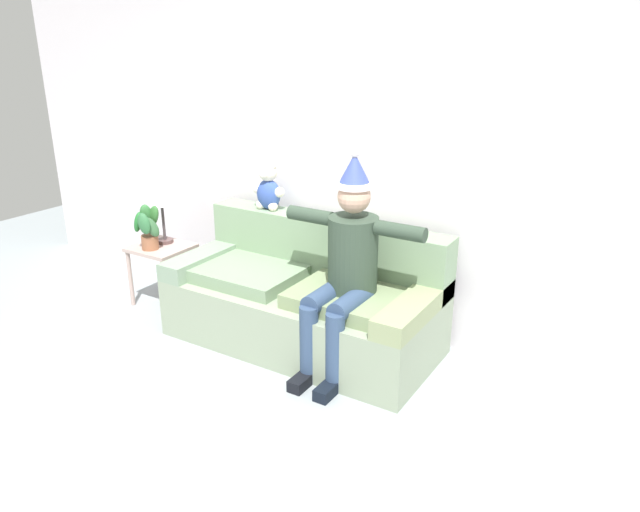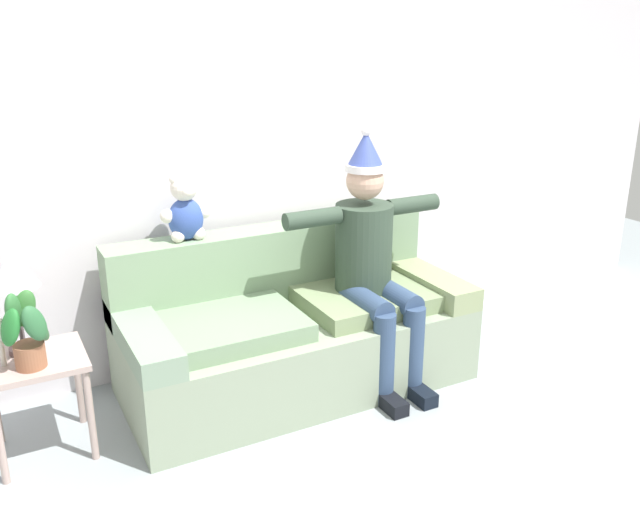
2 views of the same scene
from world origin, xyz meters
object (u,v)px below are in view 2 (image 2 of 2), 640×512
Objects in this scene: person_seated at (372,257)px; side_table at (37,375)px; table_lamp at (13,275)px; candle_tall at (0,336)px; teddy_bear at (185,211)px; potted_plant at (26,330)px; couch at (293,328)px.

side_table is (-1.86, 0.10, -0.34)m from person_seated.
table_lamp is 2.20× the size of candle_tall.
table_lamp is at bearing -164.48° from teddy_bear.
person_seated is 1.91m from table_lamp.
person_seated is at bearing -2.40° from candle_tall.
table_lamp is at bearing 174.26° from person_seated.
teddy_bear is 1.08m from potted_plant.
table_lamp is at bearing 94.07° from potted_plant.
teddy_bear reaches higher than candle_tall.
potted_plant is (-1.44, -0.17, 0.37)m from couch.
table_lamp is at bearing 47.63° from candle_tall.
person_seated is at bearing -21.47° from couch.
potted_plant is 1.60× the size of candle_tall.
teddy_bear reaches higher than couch.
potted_plant is at bearing -154.01° from teddy_bear.
person_seated is 2.92× the size of table_lamp.
side_table is 0.51m from table_lamp.
side_table is at bearing 8.67° from candle_tall.
teddy_bear reaches higher than potted_plant.
couch is 1.50m from potted_plant.
couch is 3.86× the size of table_lamp.
person_seated is at bearing -0.05° from potted_plant.
candle_tall reaches higher than side_table.
potted_plant is at bearing -101.31° from side_table.
side_table is at bearing 78.69° from potted_plant.
couch is at bearing 2.75° from side_table.
potted_plant is at bearing -173.27° from couch.
couch is 1.57m from table_lamp.
couch is 1.32× the size of person_seated.
person_seated is 3.99× the size of teddy_bear.
potted_plant is at bearing -85.93° from table_lamp.
couch is at bearing 3.25° from candle_tall.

